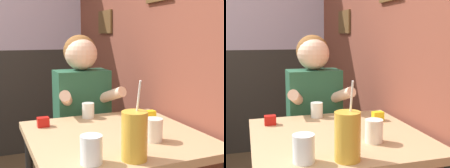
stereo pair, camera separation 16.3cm
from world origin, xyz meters
The scene contains 9 objects.
brick_wall_right centered at (1.24, 1.16, 1.35)m, with size 0.08×4.31×2.70m.
main_table centered at (0.78, 0.34, 0.69)m, with size 0.81×0.81×0.78m.
person_seated centered at (0.79, 0.91, 0.67)m, with size 0.42×0.41×1.25m.
cocktail_pitcher centered at (0.72, 0.02, 0.87)m, with size 0.10×0.10×0.31m.
glass_near_pitcher centered at (0.56, 0.05, 0.83)m, with size 0.08×0.08×0.11m.
glass_center centered at (0.75, 0.68, 0.82)m, with size 0.07×0.07×0.09m.
glass_far_side centered at (0.90, 0.18, 0.83)m, with size 0.08×0.08×0.10m.
condiment_ketchup centered at (0.48, 0.59, 0.80)m, with size 0.06×0.04×0.05m.
condiment_mustard centered at (1.07, 0.51, 0.80)m, with size 0.06×0.04×0.05m.
Camera 2 is at (0.36, -1.05, 1.25)m, focal length 50.00 mm.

